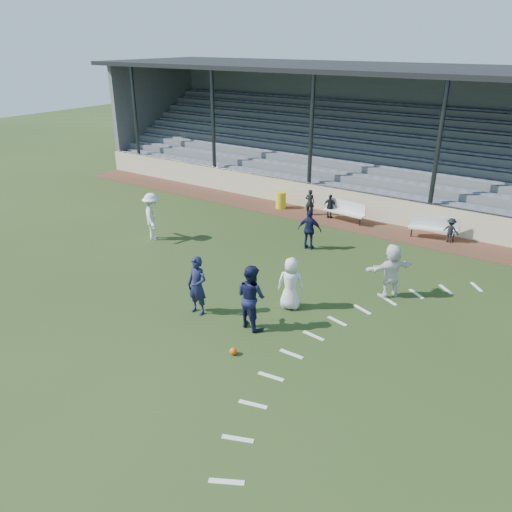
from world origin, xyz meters
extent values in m
plane|color=#283B18|center=(0.00, 0.00, 0.00)|extent=(90.00, 90.00, 0.00)
cube|color=#522E21|center=(0.00, 10.50, 0.01)|extent=(34.00, 2.00, 0.02)
cube|color=beige|center=(0.00, 11.55, 0.60)|extent=(34.00, 0.18, 1.20)
cube|color=silver|center=(-0.50, 10.49, 0.45)|extent=(2.03, 0.60, 0.06)
cube|color=silver|center=(-0.50, 10.71, 0.70)|extent=(2.00, 0.26, 0.54)
cylinder|color=#2C2E33|center=(-1.35, 10.58, 0.22)|extent=(0.06, 0.06, 0.40)
cylinder|color=#2C2E33|center=(0.34, 10.41, 0.22)|extent=(0.06, 0.06, 0.40)
cube|color=silver|center=(3.53, 10.63, 0.45)|extent=(2.03, 0.92, 0.06)
cube|color=silver|center=(3.53, 10.85, 0.70)|extent=(1.94, 0.59, 0.54)
cylinder|color=#2C2E33|center=(2.71, 10.40, 0.22)|extent=(0.06, 0.06, 0.40)
cylinder|color=#2C2E33|center=(4.35, 10.85, 0.22)|extent=(0.06, 0.06, 0.40)
cylinder|color=yellow|center=(-3.99, 10.61, 0.43)|extent=(0.51, 0.51, 0.82)
sphere|color=#DE600D|center=(1.55, -0.89, 0.10)|extent=(0.20, 0.20, 0.20)
imported|color=white|center=(1.52, 2.19, 0.85)|extent=(0.97, 0.80, 1.70)
imported|color=#16193D|center=(-0.68, 0.31, 0.94)|extent=(0.69, 0.45, 1.87)
imported|color=#16193D|center=(1.13, 0.58, 0.99)|extent=(1.10, 0.95, 1.97)
imported|color=white|center=(-6.29, 4.03, 1.00)|extent=(1.44, 1.44, 2.00)
imported|color=#16193D|center=(-0.31, 6.79, 0.82)|extent=(1.02, 0.59, 1.64)
imported|color=white|center=(3.82, 4.72, 0.92)|extent=(1.46, 1.68, 1.83)
imported|color=black|center=(-2.30, 10.51, 0.64)|extent=(0.52, 0.41, 1.25)
imported|color=black|center=(-1.28, 10.63, 0.59)|extent=(0.67, 0.28, 1.14)
imported|color=black|center=(4.23, 10.68, 0.54)|extent=(0.69, 0.41, 1.04)
cube|color=slate|center=(0.00, 12.10, 0.60)|extent=(34.00, 0.80, 1.20)
cube|color=slate|center=(0.00, 12.20, 1.25)|extent=(33.00, 0.28, 0.10)
cube|color=slate|center=(0.00, 12.90, 0.80)|extent=(34.00, 0.80, 1.60)
cube|color=slate|center=(0.00, 13.00, 1.65)|extent=(33.00, 0.28, 0.10)
cube|color=slate|center=(0.00, 13.70, 1.00)|extent=(34.00, 0.80, 2.00)
cube|color=slate|center=(0.00, 13.80, 2.05)|extent=(33.00, 0.28, 0.10)
cube|color=slate|center=(0.00, 14.50, 1.20)|extent=(34.00, 0.80, 2.40)
cube|color=slate|center=(0.00, 14.60, 2.45)|extent=(33.00, 0.28, 0.10)
cube|color=slate|center=(0.00, 15.30, 1.40)|extent=(34.00, 0.80, 2.80)
cube|color=slate|center=(0.00, 15.40, 2.85)|extent=(33.00, 0.28, 0.10)
cube|color=slate|center=(0.00, 16.10, 1.60)|extent=(34.00, 0.80, 3.20)
cube|color=slate|center=(0.00, 16.20, 3.25)|extent=(33.00, 0.28, 0.10)
cube|color=slate|center=(0.00, 16.90, 1.80)|extent=(34.00, 0.80, 3.60)
cube|color=slate|center=(0.00, 17.00, 3.65)|extent=(33.00, 0.28, 0.10)
cube|color=slate|center=(0.00, 17.70, 2.00)|extent=(34.00, 0.80, 4.00)
cube|color=slate|center=(0.00, 17.80, 4.05)|extent=(33.00, 0.28, 0.10)
cube|color=slate|center=(0.00, 18.50, 2.20)|extent=(34.00, 0.80, 4.40)
cube|color=slate|center=(0.00, 18.60, 4.45)|extent=(33.00, 0.28, 0.10)
cube|color=slate|center=(0.00, 19.10, 3.20)|extent=(34.00, 0.40, 6.40)
cube|color=slate|center=(-16.85, 15.50, 3.20)|extent=(0.30, 7.80, 6.40)
cube|color=black|center=(0.00, 15.20, 6.50)|extent=(34.60, 9.00, 0.22)
cylinder|color=#2C2E33|center=(-15.00, 11.65, 3.25)|extent=(0.20, 0.20, 6.50)
cylinder|color=#2C2E33|center=(-9.00, 11.65, 3.25)|extent=(0.20, 0.20, 6.50)
cylinder|color=#2C2E33|center=(-3.00, 11.65, 3.25)|extent=(0.20, 0.20, 6.50)
cylinder|color=#2C2E33|center=(3.00, 11.65, 3.25)|extent=(0.20, 0.20, 6.50)
cylinder|color=#2C2E33|center=(0.00, 11.55, 1.25)|extent=(34.00, 0.05, 0.05)
cube|color=white|center=(6.12, 7.01, 0.01)|extent=(0.54, 0.61, 0.01)
cube|color=white|center=(5.29, 6.22, 0.01)|extent=(0.59, 0.56, 0.01)
cube|color=white|center=(4.57, 5.34, 0.01)|extent=(0.64, 0.51, 0.01)
cube|color=white|center=(3.96, 4.38, 0.01)|extent=(0.67, 0.44, 0.01)
cube|color=white|center=(3.48, 3.34, 0.01)|extent=(0.70, 0.37, 0.01)
cube|color=white|center=(3.13, 2.26, 0.01)|extent=(0.71, 0.29, 0.01)
cube|color=white|center=(2.92, 1.14, 0.01)|extent=(0.71, 0.21, 0.01)
cube|color=white|center=(2.85, 0.00, 0.01)|extent=(0.70, 0.12, 0.01)
cube|color=white|center=(2.92, -1.14, 0.01)|extent=(0.71, 0.21, 0.01)
cube|color=white|center=(3.13, -2.26, 0.01)|extent=(0.71, 0.29, 0.01)
cube|color=white|center=(3.48, -3.34, 0.01)|extent=(0.70, 0.37, 0.01)
cube|color=white|center=(3.96, -4.38, 0.01)|extent=(0.67, 0.44, 0.01)
camera|label=1|loc=(8.39, -9.90, 7.86)|focal=35.00mm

